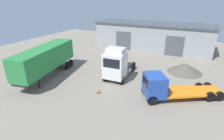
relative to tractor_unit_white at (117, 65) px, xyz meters
The scene contains 7 objects.
ground_plane 2.08m from the tractor_unit_white, 79.30° to the right, with size 60.00×60.00×0.00m, color gray.
warehouse_building 16.87m from the tractor_unit_white, 89.61° to the left, with size 22.86×7.45×5.20m.
tractor_unit_white is the anchor object (origin of this frame).
container_trailer_teal 9.11m from the tractor_unit_white, 157.78° to the right, with size 4.53×10.57×4.05m.
flatbed_truck_blue 6.88m from the tractor_unit_white, 16.99° to the right, with size 8.14×6.39×2.71m.
gravel_pile 10.00m from the tractor_unit_white, 39.25° to the left, with size 4.66×4.66×1.35m.
traffic_cone 4.47m from the tractor_unit_white, 93.35° to the right, with size 0.40×0.40×0.55m.
Camera 1 is at (8.54, -18.02, 9.73)m, focal length 28.00 mm.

